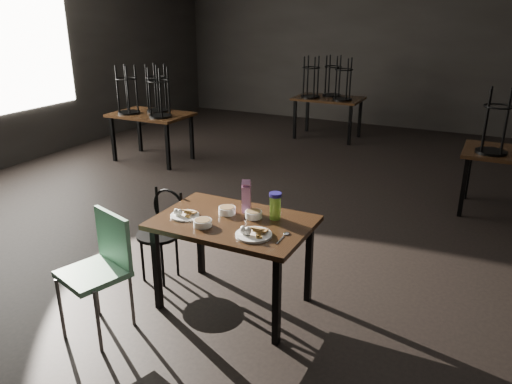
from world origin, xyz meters
The scene contains 14 objects.
room centered at (-0.06, 0.01, 2.33)m, with size 12.00×12.04×3.22m.
main_table centered at (-0.10, -1.14, 0.67)m, with size 1.20×0.80×0.75m.
plate_left centered at (-0.48, -1.24, 0.77)m, with size 0.23×0.23×0.07m.
plate_right centered at (0.17, -1.32, 0.77)m, with size 0.27×0.27×0.09m.
bowl_near centered at (-0.21, -1.04, 0.78)m, with size 0.14×0.14×0.05m.
bowl_far centered at (0.02, -1.02, 0.78)m, with size 0.13×0.13×0.05m.
bowl_big centered at (-0.25, -1.33, 0.78)m, with size 0.14×0.14×0.05m.
juice_carton centered at (-0.09, -0.94, 0.88)m, with size 0.09×0.09×0.27m.
water_bottle centered at (0.18, -0.96, 0.86)m, with size 0.12×0.12×0.21m.
spoon centered at (0.37, -1.20, 0.75)m, with size 0.05×0.21×0.01m.
bentwood_chair centered at (-0.89, -1.00, 0.48)m, with size 0.39×0.38×0.80m.
school_chair centered at (-0.81, -1.85, 0.55)m, with size 0.53×0.53×0.91m.
bg_table_left centered at (-3.23, 1.89, 0.78)m, with size 1.20×0.80×1.48m.
bg_table_far centered at (-1.22, 4.49, 0.78)m, with size 1.20×0.80×1.48m.
Camera 1 is at (1.63, -4.23, 2.30)m, focal length 35.00 mm.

